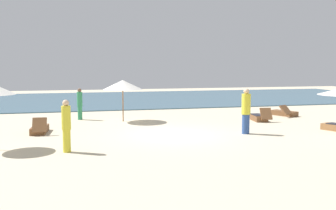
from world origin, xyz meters
TOP-DOWN VIEW (x-y plane):
  - ground_plane at (0.00, 0.00)m, footprint 60.00×60.00m
  - ocean_water at (0.00, 17.00)m, footprint 48.00×16.00m
  - umbrella_1 at (-1.57, 4.38)m, footprint 2.02×2.02m
  - lounger_0 at (-5.48, 1.86)m, footprint 0.71×1.68m
  - lounger_1 at (5.35, 2.96)m, footprint 0.82×1.72m
  - lounger_3 at (7.66, 4.33)m, footprint 1.24×1.79m
  - person_0 at (-4.30, -2.17)m, footprint 0.42×0.42m
  - person_2 at (3.02, -0.44)m, footprint 0.53×0.53m
  - person_3 at (-3.71, 5.57)m, footprint 0.40×0.40m

SIDE VIEW (x-z plane):
  - ground_plane at x=0.00m, z-range 0.00..0.00m
  - ocean_water at x=0.00m, z-range 0.00..0.06m
  - lounger_3 at x=7.66m, z-range -0.17..0.50m
  - lounger_0 at x=-5.48m, z-range -0.20..0.54m
  - lounger_1 at x=5.35m, z-range -0.19..0.54m
  - person_3 at x=-3.71m, z-range 0.02..1.70m
  - person_0 at x=-4.30m, z-range 0.02..1.79m
  - person_2 at x=3.02m, z-range 0.01..1.93m
  - umbrella_1 at x=-1.57m, z-range 0.82..2.95m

